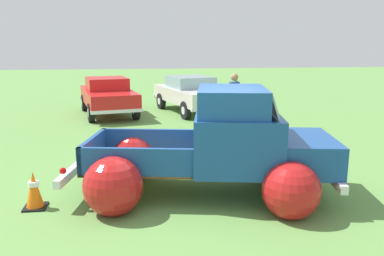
{
  "coord_description": "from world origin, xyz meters",
  "views": [
    {
      "loc": [
        -1.12,
        -6.58,
        2.62
      ],
      "look_at": [
        0.0,
        0.97,
        1.0
      ],
      "focal_mm": 36.28,
      "sensor_mm": 36.0,
      "label": 1
    }
  ],
  "objects_px": {
    "show_car_0": "(108,95)",
    "show_car_1": "(191,93)",
    "spectator_0": "(234,98)",
    "lane_cone_0": "(122,147)",
    "lane_cone_1": "(34,190)",
    "vintage_pickup_truck": "(222,153)"
  },
  "relations": [
    {
      "from": "show_car_0",
      "to": "show_car_1",
      "type": "height_order",
      "value": "same"
    },
    {
      "from": "show_car_0",
      "to": "spectator_0",
      "type": "relative_size",
      "value": 2.48
    },
    {
      "from": "lane_cone_0",
      "to": "lane_cone_1",
      "type": "distance_m",
      "value": 2.94
    },
    {
      "from": "show_car_0",
      "to": "lane_cone_1",
      "type": "bearing_deg",
      "value": -15.91
    },
    {
      "from": "show_car_1",
      "to": "lane_cone_0",
      "type": "height_order",
      "value": "show_car_1"
    },
    {
      "from": "show_car_0",
      "to": "lane_cone_0",
      "type": "distance_m",
      "value": 6.39
    },
    {
      "from": "show_car_0",
      "to": "show_car_1",
      "type": "bearing_deg",
      "value": 80.54
    },
    {
      "from": "vintage_pickup_truck",
      "to": "show_car_1",
      "type": "bearing_deg",
      "value": 96.55
    },
    {
      "from": "lane_cone_1",
      "to": "lane_cone_0",
      "type": "bearing_deg",
      "value": 62.56
    },
    {
      "from": "spectator_0",
      "to": "vintage_pickup_truck",
      "type": "bearing_deg",
      "value": -74.46
    },
    {
      "from": "show_car_1",
      "to": "spectator_0",
      "type": "xyz_separation_m",
      "value": [
        0.83,
        -3.6,
        0.25
      ]
    },
    {
      "from": "show_car_0",
      "to": "lane_cone_0",
      "type": "xyz_separation_m",
      "value": [
        0.71,
        -6.34,
        -0.47
      ]
    },
    {
      "from": "vintage_pickup_truck",
      "to": "lane_cone_0",
      "type": "relative_size",
      "value": 7.78
    },
    {
      "from": "show_car_1",
      "to": "spectator_0",
      "type": "bearing_deg",
      "value": -2.34
    },
    {
      "from": "vintage_pickup_truck",
      "to": "lane_cone_0",
      "type": "xyz_separation_m",
      "value": [
        -1.83,
        2.42,
        -0.45
      ]
    },
    {
      "from": "show_car_0",
      "to": "spectator_0",
      "type": "xyz_separation_m",
      "value": [
        4.12,
        -3.47,
        0.25
      ]
    },
    {
      "from": "show_car_0",
      "to": "show_car_1",
      "type": "distance_m",
      "value": 3.29
    },
    {
      "from": "show_car_1",
      "to": "lane_cone_0",
      "type": "relative_size",
      "value": 7.25
    },
    {
      "from": "vintage_pickup_truck",
      "to": "show_car_1",
      "type": "height_order",
      "value": "vintage_pickup_truck"
    },
    {
      "from": "vintage_pickup_truck",
      "to": "show_car_1",
      "type": "distance_m",
      "value": 8.92
    },
    {
      "from": "lane_cone_0",
      "to": "lane_cone_1",
      "type": "xyz_separation_m",
      "value": [
        -1.35,
        -2.61,
        0.0
      ]
    },
    {
      "from": "show_car_1",
      "to": "lane_cone_0",
      "type": "xyz_separation_m",
      "value": [
        -2.58,
        -6.47,
        -0.47
      ]
    }
  ]
}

